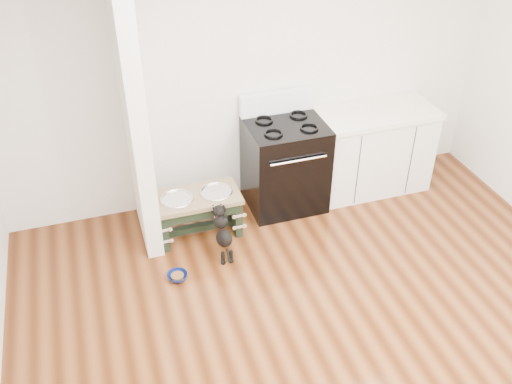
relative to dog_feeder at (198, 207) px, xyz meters
name	(u,v)px	position (x,y,z in m)	size (l,w,h in m)	color
ground	(351,368)	(0.72, -1.92, -0.32)	(5.00, 5.00, 0.00)	#411E0B
room_shell	(378,192)	(0.72, -1.92, 1.30)	(5.00, 5.00, 5.00)	silver
partition_wall	(133,107)	(-0.46, 0.18, 1.03)	(0.15, 0.80, 2.70)	silver
oven_range	(285,163)	(0.97, 0.24, 0.16)	(0.76, 0.69, 1.14)	black
cabinet_run	(371,149)	(1.95, 0.26, 0.14)	(1.24, 0.64, 0.91)	silver
dog_feeder	(198,207)	(0.00, 0.00, 0.00)	(0.81, 0.43, 0.46)	black
puppy	(223,231)	(0.14, -0.37, -0.05)	(0.14, 0.42, 0.49)	black
floor_bowl	(177,276)	(-0.33, -0.57, -0.29)	(0.23, 0.23, 0.06)	navy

